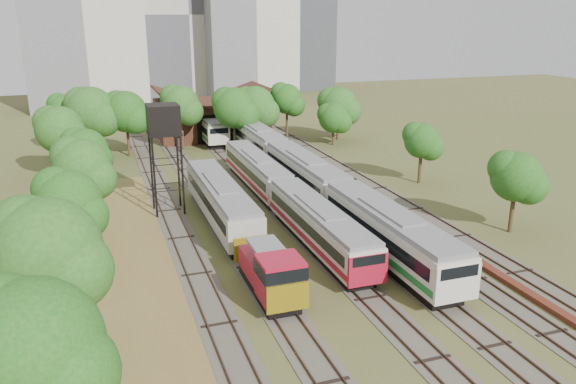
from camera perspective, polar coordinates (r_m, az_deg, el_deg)
name	(u,v)px	position (r m, az deg, el deg)	size (l,w,h in m)	color
ground	(423,317)	(36.09, 13.59, -12.25)	(240.00, 240.00, 0.00)	#475123
dry_grass_patch	(111,304)	(38.27, -17.56, -10.77)	(14.00, 60.00, 0.04)	brown
tracks	(282,198)	(56.60, -0.56, -0.65)	(24.60, 80.00, 0.19)	#4C473D
railcar_red_set	(283,195)	(51.86, -0.48, -0.26)	(2.82, 34.57, 3.48)	black
railcar_green_set	(305,175)	(57.39, 1.77, 1.73)	(3.18, 52.07, 3.94)	black
railcar_rear	(208,126)	(84.91, -8.16, 6.64)	(3.06, 16.08, 3.79)	black
shunter_locomotive	(272,274)	(36.50, -1.64, -8.37)	(2.70, 8.10, 3.54)	black
old_grey_coach	(221,201)	(49.77, -6.83, -0.93)	(3.00, 18.00, 3.71)	black
water_tower	(163,122)	(51.90, -12.54, 6.94)	(2.92, 2.92, 10.12)	black
rail_pile_near	(525,292)	(40.83, 22.93, -9.30)	(0.68, 10.22, 0.34)	#60291B
rail_pile_far	(453,245)	(46.79, 16.40, -5.22)	(0.56, 8.89, 0.29)	#60291B
maintenance_shed	(211,118)	(86.91, -7.81, 7.51)	(16.45, 11.55, 7.58)	#321E12
tree_band_left	(63,177)	(46.39, -21.87, 1.45)	(7.47, 64.01, 9.00)	#382616
tree_band_far	(212,107)	(77.93, -7.77, 8.51)	(40.33, 9.71, 9.22)	#382616
tree_band_right	(406,140)	(64.10, 11.86, 5.22)	(5.26, 40.63, 7.01)	#382616
tower_centre	(182,15)	(127.58, -10.72, 17.27)	(20.00, 18.00, 36.00)	#AFA89E
tower_far_right	(305,32)	(145.60, 1.75, 15.95)	(12.00, 12.00, 28.00)	#3C3E43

